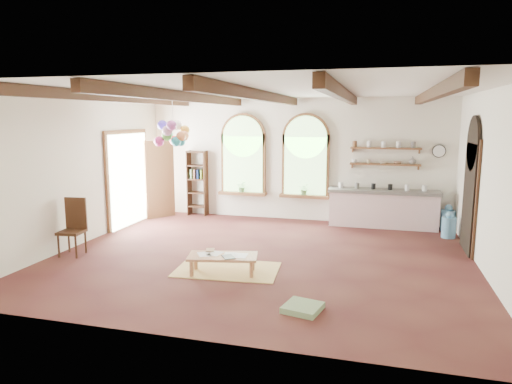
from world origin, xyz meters
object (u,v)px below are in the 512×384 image
(kitchen_counter, at_px, (383,208))
(side_chair, at_px, (73,239))
(balloon_cluster, at_px, (173,134))
(coffee_table, at_px, (223,257))

(kitchen_counter, bearing_deg, side_chair, -145.76)
(kitchen_counter, relative_size, balloon_cluster, 2.34)
(kitchen_counter, distance_m, coffee_table, 5.12)
(kitchen_counter, height_order, balloon_cluster, balloon_cluster)
(kitchen_counter, relative_size, coffee_table, 2.09)
(coffee_table, bearing_deg, kitchen_counter, 58.18)
(kitchen_counter, xyz_separation_m, balloon_cluster, (-4.71, -1.97, 1.86))
(kitchen_counter, distance_m, balloon_cluster, 5.43)
(kitchen_counter, xyz_separation_m, coffee_table, (-2.70, -4.35, -0.17))
(coffee_table, bearing_deg, balloon_cluster, 130.12)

